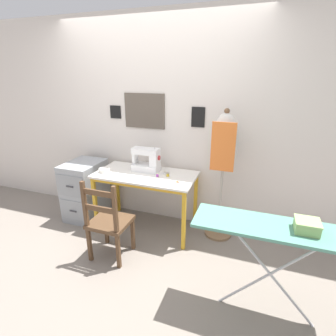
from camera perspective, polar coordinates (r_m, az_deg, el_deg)
The scene contains 14 objects.
ground_plane at distance 3.25m, azimuth -6.83°, elevation -15.39°, with size 14.00×14.00×0.00m, color gray.
wall_back at distance 3.32m, azimuth -2.56°, elevation 9.60°, with size 10.00×0.07×2.55m.
sewing_table at distance 3.16m, azimuth -5.00°, elevation -2.76°, with size 1.21×0.61×0.74m.
sewing_machine at distance 3.19m, azimuth -4.50°, elevation 1.67°, with size 0.34×0.19×0.31m.
fabric_bowl at distance 3.27m, azimuth -13.69°, elevation -0.44°, with size 0.13×0.13×0.04m.
scissors at distance 2.87m, azimuth 2.35°, elevation -3.26°, with size 0.12×0.11×0.01m.
thread_spool_near_machine at distance 3.03m, azimuth -2.31°, elevation -1.57°, with size 0.04×0.04×0.04m.
thread_spool_mid_table at distance 3.10m, azimuth -0.75°, elevation -1.06°, with size 0.03×0.03×0.04m.
thread_spool_far_edge at distance 3.04m, azimuth -0.06°, elevation -1.48°, with size 0.04×0.04×0.04m.
wooden_chair at distance 2.83m, azimuth -12.80°, elevation -11.45°, with size 0.40×0.38×0.91m.
filing_cabinet at distance 3.71m, azimuth -17.55°, elevation -4.62°, with size 0.43×0.57×0.78m.
dress_form at distance 2.93m, azimuth 12.11°, elevation 3.93°, with size 0.32×0.32×1.53m.
ironing_board at distance 2.12m, azimuth 22.64°, elevation -12.74°, with size 1.21×0.36×0.83m.
storage_box at distance 2.10m, azimuth 28.00°, elevation -11.09°, with size 0.17×0.16×0.09m.
Camera 1 is at (1.23, -2.35, 1.87)m, focal length 28.00 mm.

